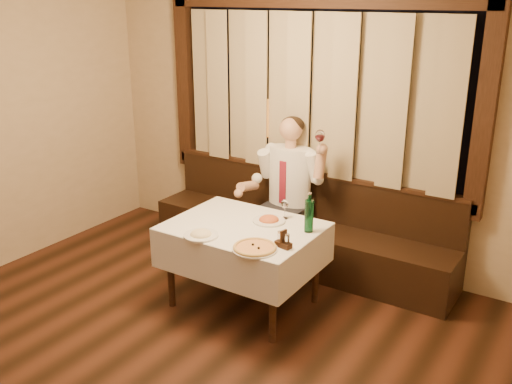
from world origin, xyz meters
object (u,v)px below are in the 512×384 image
Objects in this scene: pasta_red at (269,218)px; cruet_caddy at (283,241)px; dining_table at (243,237)px; seated_man at (287,183)px; banquette at (299,233)px; green_bottle at (309,215)px; pizza at (255,248)px; pasta_cream at (201,232)px.

pasta_red is 0.53m from cruet_caddy.
dining_table is 0.28m from pasta_red.
cruet_caddy is 1.29m from seated_man.
banquette is 22.32× the size of cruet_caddy.
green_bottle is at bearing 18.99° from dining_table.
banquette is 0.57m from seated_man.
seated_man is (-0.11, -0.09, 0.55)m from banquette.
banquette reaches higher than pasta_red.
banquette is 1.08m from dining_table.
seated_man is at bearing 129.84° from cruet_caddy.
seated_man is at bearing -140.28° from banquette.
cruet_caddy is at bearing -21.28° from dining_table.
cruet_caddy is at bearing -93.26° from green_bottle.
banquette is 1.16m from green_bottle.
pizza is (0.35, -1.38, 0.46)m from banquette.
green_bottle is at bearing -0.85° from pasta_red.
pasta_red and pasta_cream have the same top height.
pizza is at bearing 2.55° from pasta_cream.
banquette is 11.34× the size of pasta_red.
seated_man is at bearing 96.73° from dining_table.
dining_table is 4.50× the size of pasta_red.
banquette is 1.49m from pasta_cream.
pizza is at bearing -124.48° from cruet_caddy.
pasta_cream is at bearing -92.28° from seated_man.
pasta_red is at bearing -80.41° from banquette.
pasta_cream is (-0.51, -0.02, 0.02)m from pizza.
seated_man reaches higher than pasta_cream.
pasta_red is 0.40m from green_bottle.
dining_table is at bearing 169.88° from cruet_caddy.
pasta_red is (0.14, 0.19, 0.14)m from dining_table.
seated_man is (-0.62, 1.13, 0.06)m from cruet_caddy.
pizza is at bearing -45.99° from dining_table.
green_bottle is at bearing -49.51° from seated_man.
seated_man reaches higher than banquette.
banquette reaches higher than pizza.
cruet_caddy is 0.10× the size of seated_man.
pasta_red is 1.97× the size of cruet_caddy.
pizza is 1.37m from seated_man.
banquette is 2.52× the size of dining_table.
dining_table is 4.47× the size of pasta_cream.
banquette is at bearing 83.40° from pasta_cream.
banquette is 1.50m from pizza.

